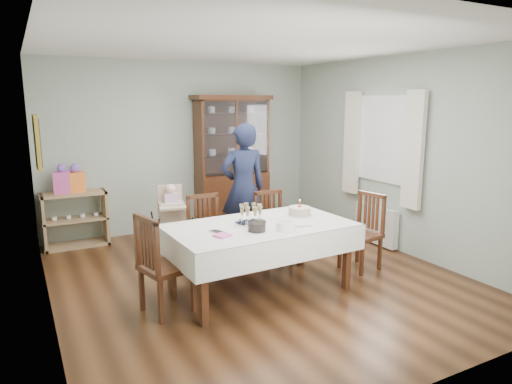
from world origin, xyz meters
TOP-DOWN VIEW (x-y plane):
  - floor at (0.00, 0.00)m, footprint 5.00×5.00m
  - room_shell at (0.00, 0.53)m, footprint 5.00×5.00m
  - dining_table at (-0.15, -0.37)m, footprint 2.04×1.22m
  - china_cabinet at (0.75, 2.26)m, footprint 1.30×0.48m
  - sideboard at (-1.75, 2.28)m, footprint 0.90×0.38m
  - picture_frame at (-2.22, 0.80)m, footprint 0.04×0.48m
  - window at (2.22, 0.30)m, footprint 0.04×1.02m
  - curtain_left at (2.16, -0.32)m, footprint 0.07×0.30m
  - curtain_right at (2.16, 0.92)m, footprint 0.07×0.30m
  - radiator at (2.16, 0.30)m, footprint 0.10×0.80m
  - chair_far_left at (-0.45, 0.40)m, footprint 0.44×0.44m
  - chair_far_right at (0.45, 0.36)m, footprint 0.44×0.44m
  - chair_end_left at (-1.23, -0.41)m, footprint 0.55×0.55m
  - chair_end_right at (1.30, -0.37)m, footprint 0.50×0.50m
  - woman at (0.33, 0.99)m, footprint 0.70×0.50m
  - high_chair at (-0.65, 1.19)m, footprint 0.52×0.52m
  - champagne_tray at (-0.22, -0.29)m, footprint 0.35×0.35m
  - birthday_cake at (0.43, -0.27)m, footprint 0.29×0.29m
  - plate_stack_dark at (-0.30, -0.58)m, footprint 0.19×0.19m
  - plate_stack_white at (-0.02, -0.69)m, footprint 0.20×0.20m
  - napkin_stack at (-0.69, -0.59)m, footprint 0.18×0.18m
  - cutlery at (-0.72, -0.44)m, footprint 0.16×0.20m
  - cake_knife at (0.18, -0.66)m, footprint 0.25×0.10m
  - gift_bag_pink at (-1.88, 2.26)m, footprint 0.25×0.19m
  - gift_bag_orange at (-1.71, 2.26)m, footprint 0.25×0.19m

SIDE VIEW (x-z plane):
  - floor at x=0.00m, z-range 0.00..0.00m
  - chair_far_right at x=0.45m, z-range -0.19..0.73m
  - chair_end_right at x=1.30m, z-range -0.19..0.76m
  - chair_far_left at x=-0.45m, z-range -0.19..0.76m
  - radiator at x=2.16m, z-range 0.02..0.57m
  - chair_end_left at x=-1.23m, z-range -0.20..0.80m
  - dining_table at x=-0.15m, z-range 0.00..0.76m
  - high_chair at x=-0.65m, z-range -0.11..0.89m
  - sideboard at x=-1.75m, z-range 0.00..0.80m
  - cake_knife at x=0.18m, z-range 0.76..0.77m
  - cutlery at x=-0.72m, z-range 0.76..0.77m
  - napkin_stack at x=-0.69m, z-range 0.76..0.78m
  - plate_stack_white at x=-0.02m, z-range 0.76..0.84m
  - plate_stack_dark at x=-0.30m, z-range 0.76..0.85m
  - birthday_cake at x=0.43m, z-range 0.71..0.91m
  - champagne_tray at x=-0.22m, z-range 0.72..0.93m
  - woman at x=0.33m, z-range 0.00..1.79m
  - gift_bag_orange at x=-1.71m, z-range 0.78..1.19m
  - gift_bag_pink at x=-1.88m, z-range 0.78..1.20m
  - china_cabinet at x=0.75m, z-range 0.04..2.21m
  - curtain_left at x=2.16m, z-range 0.67..2.23m
  - curtain_right at x=2.16m, z-range 0.67..2.23m
  - window at x=2.22m, z-range 0.94..2.16m
  - picture_frame at x=-2.22m, z-range 1.36..1.94m
  - room_shell at x=0.00m, z-range -0.80..4.20m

